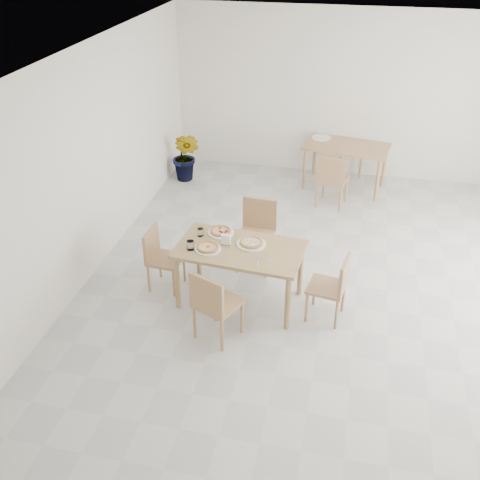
% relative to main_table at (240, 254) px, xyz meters
% --- Properties ---
extents(main_table, '(1.52, 0.94, 0.75)m').
position_rel_main_table_xyz_m(main_table, '(0.00, 0.00, 0.00)').
color(main_table, '#A28653').
rests_on(main_table, ground).
extents(chair_south, '(0.56, 0.56, 0.87)m').
position_rel_main_table_xyz_m(chair_south, '(-0.12, -0.75, -0.16)').
color(chair_south, '#9E764F').
rests_on(chair_south, ground).
extents(chair_north, '(0.48, 0.48, 0.91)m').
position_rel_main_table_xyz_m(chair_north, '(0.04, 0.86, -0.13)').
color(chair_north, '#9E764F').
rests_on(chair_north, ground).
extents(chair_west, '(0.42, 0.42, 0.79)m').
position_rel_main_table_xyz_m(chair_west, '(-1.03, 0.10, -0.21)').
color(chair_west, '#9E764F').
rests_on(chair_west, ground).
extents(chair_east, '(0.46, 0.46, 0.82)m').
position_rel_main_table_xyz_m(chair_east, '(1.10, -0.09, -0.19)').
color(chair_east, '#9E764F').
rests_on(chair_east, ground).
extents(plate_margherita, '(0.30, 0.30, 0.02)m').
position_rel_main_table_xyz_m(plate_margherita, '(-0.35, -0.11, 0.10)').
color(plate_margherita, white).
rests_on(plate_margherita, main_table).
extents(plate_mushroom, '(0.34, 0.34, 0.02)m').
position_rel_main_table_xyz_m(plate_mushroom, '(0.11, 0.10, 0.10)').
color(plate_mushroom, white).
rests_on(plate_mushroom, main_table).
extents(plate_pepperoni, '(0.31, 0.31, 0.02)m').
position_rel_main_table_xyz_m(plate_pepperoni, '(-0.30, 0.27, 0.10)').
color(plate_pepperoni, white).
rests_on(plate_pepperoni, main_table).
extents(pizza_margherita, '(0.33, 0.33, 0.03)m').
position_rel_main_table_xyz_m(pizza_margherita, '(-0.35, -0.11, 0.12)').
color(pizza_margherita, tan).
rests_on(pizza_margherita, plate_margherita).
extents(pizza_mushroom, '(0.36, 0.36, 0.03)m').
position_rel_main_table_xyz_m(pizza_mushroom, '(0.11, 0.10, 0.12)').
color(pizza_mushroom, tan).
rests_on(pizza_mushroom, plate_mushroom).
extents(pizza_pepperoni, '(0.28, 0.28, 0.03)m').
position_rel_main_table_xyz_m(pizza_pepperoni, '(-0.30, 0.27, 0.12)').
color(pizza_pepperoni, tan).
rests_on(pizza_pepperoni, plate_pepperoni).
extents(tumbler_a, '(0.08, 0.08, 0.11)m').
position_rel_main_table_xyz_m(tumbler_a, '(-0.54, -0.15, 0.14)').
color(tumbler_a, white).
rests_on(tumbler_a, main_table).
extents(tumbler_b, '(0.07, 0.07, 0.10)m').
position_rel_main_table_xyz_m(tumbler_b, '(-0.52, 0.17, 0.13)').
color(tumbler_b, white).
rests_on(tumbler_b, main_table).
extents(napkin_holder, '(0.12, 0.06, 0.13)m').
position_rel_main_table_xyz_m(napkin_holder, '(-0.18, 0.04, 0.15)').
color(napkin_holder, silver).
rests_on(napkin_holder, main_table).
extents(fork_a, '(0.02, 0.18, 0.01)m').
position_rel_main_table_xyz_m(fork_a, '(0.37, -0.17, 0.09)').
color(fork_a, silver).
rests_on(fork_a, main_table).
extents(fork_b, '(0.05, 0.17, 0.01)m').
position_rel_main_table_xyz_m(fork_b, '(0.25, -0.24, 0.09)').
color(fork_b, silver).
rests_on(fork_b, main_table).
extents(second_table, '(1.46, 0.99, 0.75)m').
position_rel_main_table_xyz_m(second_table, '(1.02, 3.50, -0.01)').
color(second_table, '#9E764F').
rests_on(second_table, ground).
extents(chair_back_s, '(0.51, 0.51, 0.88)m').
position_rel_main_table_xyz_m(chair_back_s, '(0.86, 2.72, -0.15)').
color(chair_back_s, '#9E764F').
rests_on(chair_back_s, ground).
extents(chair_back_n, '(0.44, 0.44, 0.83)m').
position_rel_main_table_xyz_m(chair_back_n, '(1.12, 4.20, -0.18)').
color(chair_back_n, '#9E764F').
rests_on(chair_back_n, ground).
extents(plate_empty, '(0.32, 0.32, 0.02)m').
position_rel_main_table_xyz_m(plate_empty, '(0.58, 3.73, 0.10)').
color(plate_empty, white).
rests_on(plate_empty, second_table).
extents(potted_plant, '(0.58, 0.52, 0.88)m').
position_rel_main_table_xyz_m(potted_plant, '(-1.65, 3.19, -0.22)').
color(potted_plant, '#376F21').
rests_on(potted_plant, ground).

